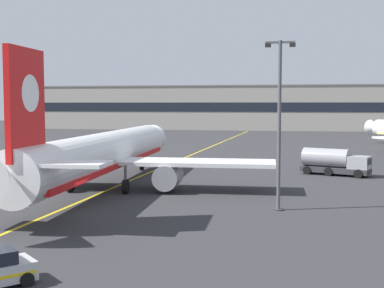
% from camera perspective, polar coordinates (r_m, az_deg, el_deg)
% --- Properties ---
extents(ground_plane, '(400.00, 400.00, 0.00)m').
position_cam_1_polar(ground_plane, '(39.71, -13.03, -7.47)').
color(ground_plane, '#2D2D30').
extents(taxiway_centreline, '(9.29, 179.79, 0.01)m').
position_cam_1_polar(taxiway_centreline, '(67.96, -3.04, -2.44)').
color(taxiway_centreline, yellow).
rests_on(taxiway_centreline, ground).
extents(airliner_foreground, '(32.12, 41.47, 11.65)m').
position_cam_1_polar(airliner_foreground, '(49.75, -9.60, -1.10)').
color(airliner_foreground, white).
rests_on(airliner_foreground, ground).
extents(apron_lamp_post, '(2.24, 0.90, 12.82)m').
position_cam_1_polar(apron_lamp_post, '(39.91, 9.51, 2.37)').
color(apron_lamp_post, '#515156').
rests_on(apron_lamp_post, ground).
extents(service_truck_catering_grey, '(7.94, 5.10, 3.00)m').
position_cam_1_polar(service_truck_catering_grey, '(61.61, 15.26, -1.91)').
color(service_truck_catering_grey, '#2D2D33').
rests_on(service_truck_catering_grey, ground).
extents(safety_cone_by_nose_gear, '(0.44, 0.44, 0.55)m').
position_cam_1_polar(safety_cone_by_nose_gear, '(64.65, -3.62, -2.57)').
color(safety_cone_by_nose_gear, orange).
rests_on(safety_cone_by_nose_gear, ground).
extents(terminal_building, '(153.92, 12.40, 13.88)m').
position_cam_1_polar(terminal_building, '(164.55, 8.65, 3.95)').
color(terminal_building, '#9E998E').
rests_on(terminal_building, ground).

